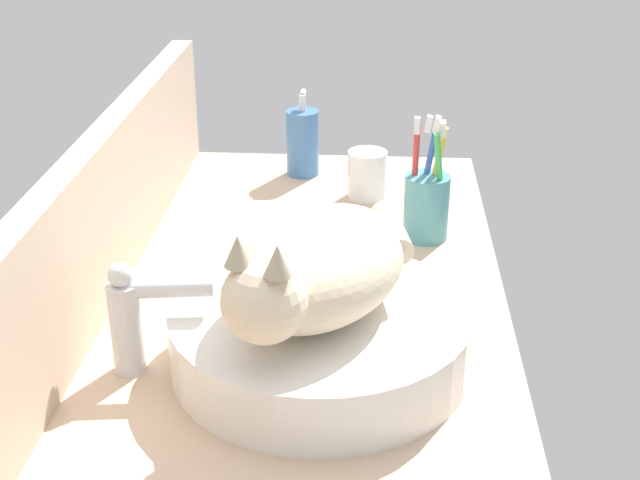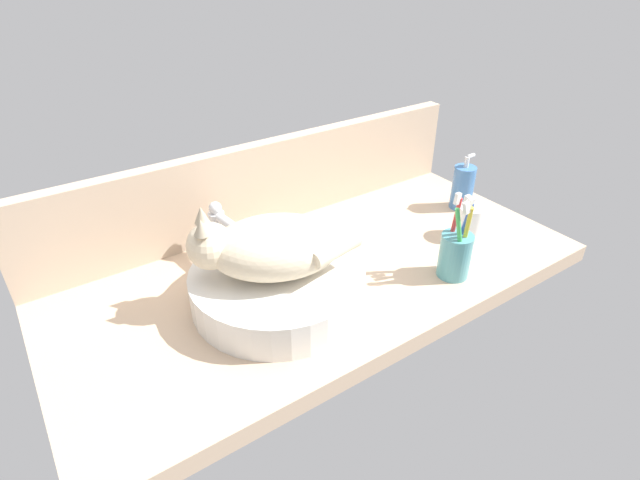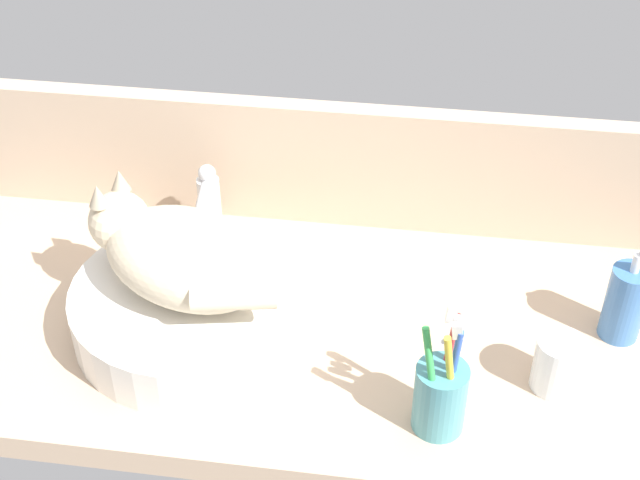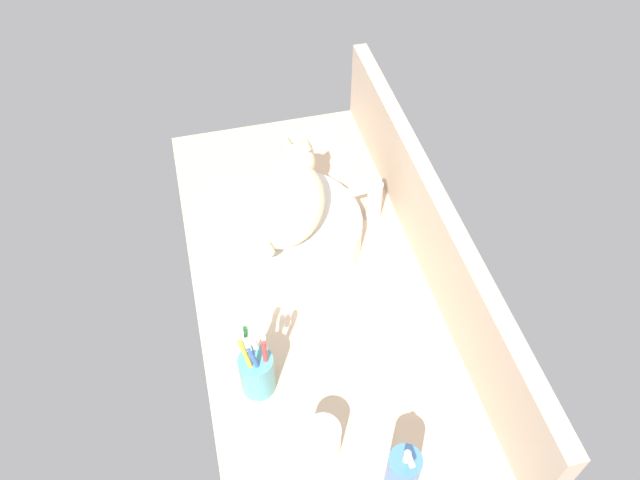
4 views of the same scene
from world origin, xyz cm
name	(u,v)px [view 4 (image 4 of 4)]	position (x,y,z in cm)	size (l,w,h in cm)	color
ground_plane	(318,286)	(0.00, 0.00, -2.00)	(114.11, 54.51, 4.00)	tan
backsplash_panel	(431,229)	(0.00, 25.45, 10.56)	(114.11, 3.60, 21.11)	tan
sink_basin	(288,231)	(-13.07, -3.91, 3.63)	(34.22, 34.22, 7.26)	silver
cat	(287,198)	(-14.35, -3.43, 13.02)	(30.14, 25.62, 14.00)	beige
faucet	(370,197)	(-15.57, 16.57, 7.30)	(4.10, 11.86, 13.60)	silver
soap_dispenser	(403,473)	(47.15, 3.18, 5.90)	(5.67, 5.67, 14.84)	#3F72B2
toothbrush_cup	(257,372)	(22.24, -17.34, 5.58)	(6.70, 6.70, 18.73)	teal
water_glass	(323,441)	(37.43, -8.28, 3.42)	(6.49, 6.49, 7.90)	white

